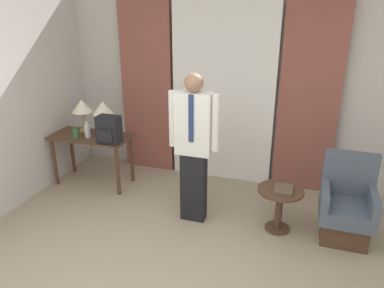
% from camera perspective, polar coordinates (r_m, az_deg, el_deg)
% --- Properties ---
extents(wall_back, '(10.00, 0.06, 2.70)m').
position_cam_1_polar(wall_back, '(5.30, 5.06, 8.90)').
color(wall_back, beige).
rests_on(wall_back, ground_plane).
extents(curtain_sheer_center, '(1.43, 0.06, 2.58)m').
position_cam_1_polar(curtain_sheer_center, '(5.19, 4.71, 7.95)').
color(curtain_sheer_center, white).
rests_on(curtain_sheer_center, ground_plane).
extents(curtain_drape_left, '(0.77, 0.06, 2.58)m').
position_cam_1_polar(curtain_drape_left, '(5.55, -6.92, 8.78)').
color(curtain_drape_left, brown).
rests_on(curtain_drape_left, ground_plane).
extents(curtain_drape_right, '(0.77, 0.06, 2.58)m').
position_cam_1_polar(curtain_drape_right, '(5.06, 17.42, 6.68)').
color(curtain_drape_right, brown).
rests_on(curtain_drape_right, ground_plane).
extents(desk, '(1.11, 0.54, 0.72)m').
position_cam_1_polar(desk, '(5.37, -15.04, 0.08)').
color(desk, '#4C3323').
rests_on(desk, ground_plane).
extents(table_lamp_left, '(0.28, 0.28, 0.47)m').
position_cam_1_polar(table_lamp_left, '(5.40, -16.40, 5.42)').
color(table_lamp_left, tan).
rests_on(table_lamp_left, desk).
extents(table_lamp_right, '(0.28, 0.28, 0.47)m').
position_cam_1_polar(table_lamp_right, '(5.22, -13.41, 5.19)').
color(table_lamp_right, tan).
rests_on(table_lamp_right, desk).
extents(bottle_near_edge, '(0.08, 0.08, 0.22)m').
position_cam_1_polar(bottle_near_edge, '(5.25, -15.66, 1.95)').
color(bottle_near_edge, silver).
rests_on(bottle_near_edge, desk).
extents(bottle_by_lamp, '(0.08, 0.08, 0.17)m').
position_cam_1_polar(bottle_by_lamp, '(5.28, -17.32, 1.61)').
color(bottle_by_lamp, '#336638').
rests_on(bottle_by_lamp, desk).
extents(backpack, '(0.29, 0.22, 0.36)m').
position_cam_1_polar(backpack, '(4.97, -12.57, 2.13)').
color(backpack, black).
rests_on(backpack, desk).
extents(person, '(0.58, 0.21, 1.77)m').
position_cam_1_polar(person, '(4.19, 0.26, 0.07)').
color(person, black).
rests_on(person, ground_plane).
extents(armchair, '(0.57, 0.59, 0.93)m').
position_cam_1_polar(armchair, '(4.49, 22.41, -9.15)').
color(armchair, '#4C3323').
rests_on(armchair, ground_plane).
extents(side_table, '(0.51, 0.51, 0.52)m').
position_cam_1_polar(side_table, '(4.37, 13.20, -8.65)').
color(side_table, '#4C3323').
rests_on(side_table, ground_plane).
extents(book, '(0.20, 0.25, 0.03)m').
position_cam_1_polar(book, '(4.27, 13.76, -6.72)').
color(book, brown).
rests_on(book, side_table).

